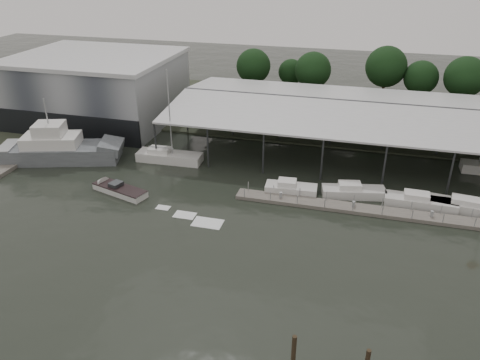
# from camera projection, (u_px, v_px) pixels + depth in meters

# --- Properties ---
(ground) EXTENTS (200.00, 200.00, 0.00)m
(ground) POSITION_uv_depth(u_px,v_px,m) (201.00, 241.00, 45.52)
(ground) COLOR black
(ground) RESTS_ON ground
(land_strip_far) EXTENTS (140.00, 30.00, 0.30)m
(land_strip_far) POSITION_uv_depth(u_px,v_px,m) (281.00, 110.00, 81.75)
(land_strip_far) COLOR #373C2D
(land_strip_far) RESTS_ON ground
(land_strip_west) EXTENTS (20.00, 40.00, 0.30)m
(land_strip_west) POSITION_uv_depth(u_px,v_px,m) (40.00, 112.00, 80.72)
(land_strip_west) COLOR #373C2D
(land_strip_west) RESTS_ON ground
(storage_warehouse) EXTENTS (24.50, 20.50, 10.50)m
(storage_warehouse) POSITION_uv_depth(u_px,v_px,m) (98.00, 87.00, 75.55)
(storage_warehouse) COLOR gray
(storage_warehouse) RESTS_ON ground
(covered_boat_shed) EXTENTS (58.24, 24.00, 6.96)m
(covered_boat_shed) POSITION_uv_depth(u_px,v_px,m) (387.00, 109.00, 63.00)
(covered_boat_shed) COLOR silver
(covered_boat_shed) RESTS_ON ground
(trawler_dock) EXTENTS (3.00, 18.00, 0.50)m
(trawler_dock) POSITION_uv_depth(u_px,v_px,m) (29.00, 152.00, 64.50)
(trawler_dock) COLOR slate
(trawler_dock) RESTS_ON ground
(floating_dock) EXTENTS (28.00, 2.00, 1.40)m
(floating_dock) POSITION_uv_depth(u_px,v_px,m) (362.00, 209.00, 50.57)
(floating_dock) COLOR slate
(floating_dock) RESTS_ON ground
(grey_trawler) EXTENTS (16.51, 9.14, 8.84)m
(grey_trawler) POSITION_uv_depth(u_px,v_px,m) (61.00, 149.00, 62.11)
(grey_trawler) COLOR slate
(grey_trawler) RESTS_ON ground
(white_sailboat) EXTENTS (8.74, 2.91, 12.50)m
(white_sailboat) POSITION_uv_depth(u_px,v_px,m) (168.00, 157.00, 62.18)
(white_sailboat) COLOR silver
(white_sailboat) RESTS_ON ground
(speedboat_underway) EXTENTS (18.18, 7.03, 2.00)m
(speedboat_underway) POSITION_uv_depth(u_px,v_px,m) (116.00, 189.00, 54.48)
(speedboat_underway) COLOR silver
(speedboat_underway) RESTS_ON ground
(moored_cruiser_0) EXTENTS (6.03, 2.57, 1.70)m
(moored_cruiser_0) POSITION_uv_depth(u_px,v_px,m) (291.00, 189.00, 54.04)
(moored_cruiser_0) COLOR silver
(moored_cruiser_0) RESTS_ON ground
(moored_cruiser_1) EXTENTS (7.41, 3.59, 1.70)m
(moored_cruiser_1) POSITION_uv_depth(u_px,v_px,m) (353.00, 191.00, 53.41)
(moored_cruiser_1) COLOR silver
(moored_cruiser_1) RESTS_ON ground
(moored_cruiser_2) EXTENTS (7.66, 2.42, 1.70)m
(moored_cruiser_2) POSITION_uv_depth(u_px,v_px,m) (420.00, 202.00, 51.28)
(moored_cruiser_2) COLOR silver
(moored_cruiser_2) RESTS_ON ground
(moored_cruiser_3) EXTENTS (9.51, 3.48, 1.70)m
(moored_cruiser_3) POSITION_uv_depth(u_px,v_px,m) (471.00, 208.00, 50.12)
(moored_cruiser_3) COLOR silver
(moored_cruiser_3) RESTS_ON ground
(horizon_tree_line) EXTENTS (70.83, 9.71, 10.59)m
(horizon_tree_line) POSITION_uv_depth(u_px,v_px,m) (410.00, 76.00, 79.34)
(horizon_tree_line) COLOR #302315
(horizon_tree_line) RESTS_ON ground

